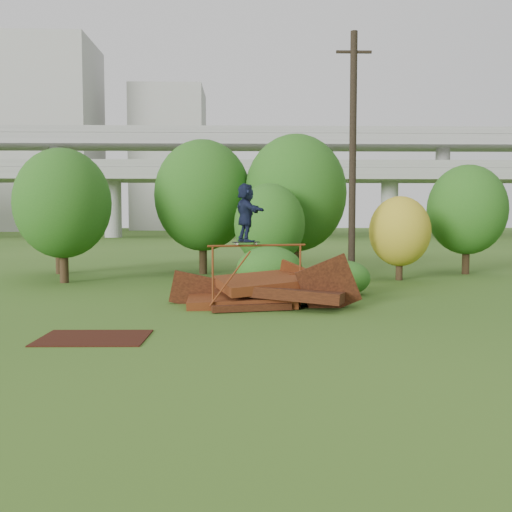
{
  "coord_description": "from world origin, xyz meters",
  "views": [
    {
      "loc": [
        -1.17,
        -14.34,
        2.74
      ],
      "look_at": [
        -0.8,
        2.0,
        1.6
      ],
      "focal_mm": 40.0,
      "sensor_mm": 36.0,
      "label": 1
    }
  ],
  "objects_px": {
    "scrap_pile": "(267,292)",
    "flat_plate": "(94,338)",
    "skater": "(246,213)",
    "utility_pole": "(353,158)"
  },
  "relations": [
    {
      "from": "scrap_pile",
      "to": "flat_plate",
      "type": "height_order",
      "value": "scrap_pile"
    },
    {
      "from": "utility_pole",
      "to": "skater",
      "type": "bearing_deg",
      "value": -124.58
    },
    {
      "from": "scrap_pile",
      "to": "flat_plate",
      "type": "bearing_deg",
      "value": -131.38
    },
    {
      "from": "flat_plate",
      "to": "scrap_pile",
      "type": "bearing_deg",
      "value": 48.62
    },
    {
      "from": "skater",
      "to": "flat_plate",
      "type": "bearing_deg",
      "value": 115.68
    },
    {
      "from": "skater",
      "to": "flat_plate",
      "type": "xyz_separation_m",
      "value": [
        -3.44,
        -3.88,
        -2.83
      ]
    },
    {
      "from": "skater",
      "to": "flat_plate",
      "type": "distance_m",
      "value": 5.91
    },
    {
      "from": "skater",
      "to": "scrap_pile",
      "type": "bearing_deg",
      "value": -63.13
    },
    {
      "from": "flat_plate",
      "to": "utility_pole",
      "type": "height_order",
      "value": "utility_pole"
    },
    {
      "from": "scrap_pile",
      "to": "flat_plate",
      "type": "distance_m",
      "value": 6.22
    }
  ]
}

